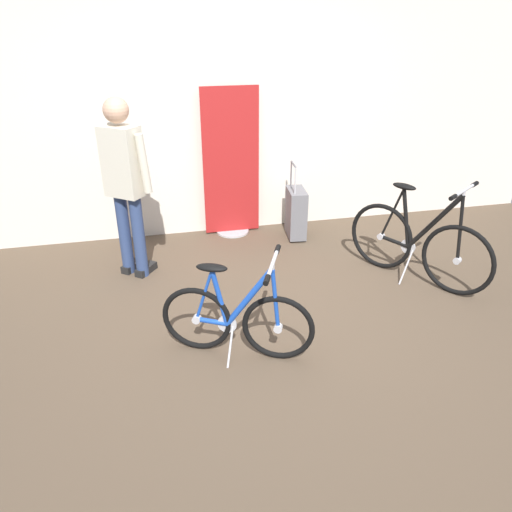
# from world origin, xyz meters

# --- Properties ---
(ground_plane) EXTENTS (7.31, 7.31, 0.00)m
(ground_plane) POSITION_xyz_m (0.00, 0.00, 0.00)
(ground_plane) COLOR brown
(back_wall) EXTENTS (7.31, 0.10, 2.81)m
(back_wall) POSITION_xyz_m (0.00, 2.11, 1.40)
(back_wall) COLOR silver
(back_wall) RESTS_ON ground_plane
(floor_banner_stand) EXTENTS (0.60, 0.36, 1.58)m
(floor_banner_stand) POSITION_xyz_m (-0.04, 1.96, 0.70)
(floor_banner_stand) COLOR #B7B7BC
(floor_banner_stand) RESTS_ON ground_plane
(folding_bike_foreground) EXTENTS (1.03, 0.59, 0.78)m
(folding_bike_foreground) POSITION_xyz_m (-0.40, -0.20, 0.30)
(folding_bike_foreground) COLOR black
(folding_bike_foreground) RESTS_ON ground_plane
(display_bike_left) EXTENTS (0.81, 1.16, 0.96)m
(display_bike_left) POSITION_xyz_m (1.40, 0.52, 0.36)
(display_bike_left) COLOR black
(display_bike_left) RESTS_ON ground_plane
(visitor_near_wall) EXTENTS (0.43, 0.39, 1.62)m
(visitor_near_wall) POSITION_xyz_m (-1.11, 1.21, 0.92)
(visitor_near_wall) COLOR navy
(visitor_near_wall) RESTS_ON ground_plane
(rolling_suitcase) EXTENTS (0.22, 0.38, 0.83)m
(rolling_suitcase) POSITION_xyz_m (0.61, 1.68, 0.28)
(rolling_suitcase) COLOR slate
(rolling_suitcase) RESTS_ON ground_plane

